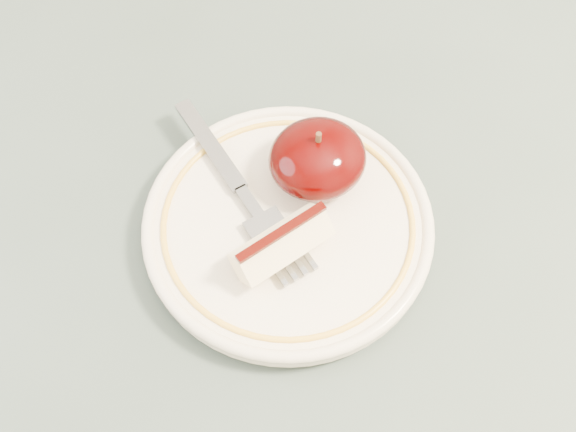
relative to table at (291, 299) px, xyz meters
name	(u,v)px	position (x,y,z in m)	size (l,w,h in m)	color
table	(291,299)	(0.00, 0.00, 0.00)	(0.90, 0.90, 0.75)	brown
plate	(288,226)	(0.00, 0.01, 0.10)	(0.21, 0.21, 0.02)	white
apple_half	(317,159)	(0.04, 0.04, 0.13)	(0.07, 0.07, 0.05)	black
apple_wedge	(282,244)	(-0.01, -0.01, 0.12)	(0.07, 0.04, 0.03)	#F7E9B6
fork	(241,190)	(-0.02, 0.05, 0.11)	(0.04, 0.17, 0.00)	gray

